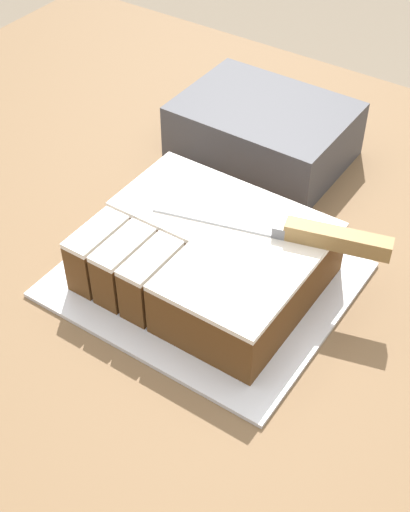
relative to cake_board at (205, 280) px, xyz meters
name	(u,v)px	position (x,y,z in m)	size (l,w,h in m)	color
countertop	(201,437)	(-0.05, 0.06, -0.48)	(1.40, 1.10, 0.95)	brown
cake_board	(205,280)	(0.00, 0.00, 0.00)	(0.35, 0.30, 0.01)	silver
cake	(208,256)	(0.00, 0.00, 0.04)	(0.27, 0.23, 0.08)	brown
knife	(317,236)	(0.12, 0.06, 0.09)	(0.29, 0.10, 0.02)	silver
storage_box	(264,131)	(-0.08, 0.28, 0.04)	(0.25, 0.19, 0.09)	#47474C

